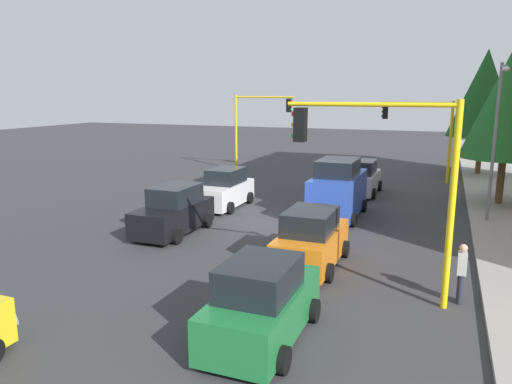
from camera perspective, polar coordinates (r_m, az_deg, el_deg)
The scene contains 14 objects.
ground_plane at distance 21.32m, azimuth 0.90°, elevation -3.96°, with size 120.00×120.00×0.00m, color #353538.
traffic_signal_far_left at distance 33.32m, azimuth 18.93°, elevation 7.59°, with size 0.36×4.59×5.28m.
traffic_signal_far_right at distance 35.69m, azimuth 0.30°, elevation 8.79°, with size 0.36×4.59×5.62m.
traffic_signal_near_left at distance 13.43m, azimuth 14.77°, elevation 3.67°, with size 0.36×4.59×5.58m.
street_lamp_curbside at distance 22.96m, azimuth 26.64°, elevation 6.96°, with size 2.15×0.28×7.00m.
tree_roadside_mid at distance 27.37m, azimuth 27.73°, elevation 9.21°, with size 4.33×4.33×7.92m.
tree_roadside_far at distance 37.30m, azimuth 25.49°, elevation 10.50°, with size 4.75×4.75×8.71m.
delivery_van_blue at distance 22.77m, azimuth 9.70°, elevation 0.19°, with size 4.80×2.22×2.77m.
car_orange at distance 16.28m, azimuth 6.55°, elevation -5.70°, with size 4.04×2.03×1.98m.
car_white at distance 24.64m, azimuth -3.70°, elevation 0.28°, with size 4.04×1.97×1.98m.
car_silver at distance 28.50m, azimuth 12.41°, elevation 1.58°, with size 4.09×1.97×1.98m.
car_green at distance 11.56m, azimuth 0.72°, elevation -13.04°, with size 4.03×2.06×1.98m.
car_black at distance 20.29m, azimuth -9.72°, elevation -2.32°, with size 4.15×2.05×1.98m.
pedestrian_crossing at distance 14.54m, azimuth 23.16°, elevation -8.67°, with size 0.40×0.24×1.70m.
Camera 1 is at (19.23, 7.23, 5.71)m, focal length 33.76 mm.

